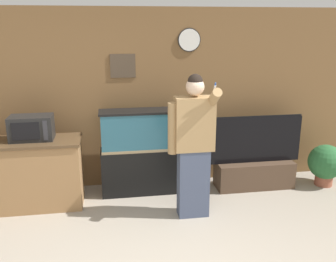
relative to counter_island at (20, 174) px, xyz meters
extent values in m
cube|color=brown|center=(1.56, 0.58, 0.84)|extent=(10.00, 0.06, 2.60)
cube|color=#4C3D2D|center=(1.41, 0.54, 1.33)|extent=(0.36, 0.02, 0.33)
cylinder|color=white|center=(2.36, 0.54, 1.68)|extent=(0.31, 0.03, 0.31)
cylinder|color=black|center=(2.36, 0.54, 1.68)|extent=(0.33, 0.01, 0.33)
cube|color=olive|center=(0.00, 0.00, -0.02)|extent=(1.57, 0.54, 0.89)
cube|color=#513A24|center=(0.00, 0.00, 0.44)|extent=(1.61, 0.58, 0.03)
cube|color=black|center=(0.20, 0.03, 0.62)|extent=(0.54, 0.32, 0.32)
cube|color=black|center=(0.15, -0.13, 0.62)|extent=(0.33, 0.01, 0.22)
cube|color=#2D2D33|center=(0.39, -0.13, 0.62)|extent=(0.05, 0.01, 0.25)
cube|color=black|center=(1.63, 0.22, -0.14)|extent=(1.17, 0.37, 0.65)
cube|color=#937F5B|center=(1.63, 0.22, 0.21)|extent=(1.14, 0.36, 0.04)
cube|color=#285B70|center=(1.63, 0.22, 0.47)|extent=(1.13, 0.36, 0.55)
cube|color=black|center=(1.63, 0.22, 0.74)|extent=(1.17, 0.37, 0.03)
cube|color=#4C3828|center=(3.29, 0.12, -0.26)|extent=(1.15, 0.40, 0.40)
cube|color=black|center=(3.29, 0.12, 0.28)|extent=(1.35, 0.05, 0.68)
cube|color=black|center=(3.29, 0.15, 0.28)|extent=(1.38, 0.01, 0.71)
cube|color=#424C66|center=(2.20, -0.57, -0.02)|extent=(0.38, 0.21, 0.88)
cube|color=#A37F51|center=(2.20, -0.57, 0.75)|extent=(0.48, 0.23, 0.66)
sphere|color=beige|center=(2.20, -0.57, 1.20)|extent=(0.22, 0.22, 0.22)
sphere|color=black|center=(2.20, -0.57, 1.26)|extent=(0.18, 0.18, 0.18)
cylinder|color=#A37F51|center=(1.94, -0.57, 0.70)|extent=(0.12, 0.12, 0.63)
cylinder|color=#A37F51|center=(2.39, -0.72, 1.08)|extent=(0.11, 0.35, 0.29)
cylinder|color=white|center=(2.39, -0.74, 1.18)|extent=(0.02, 0.06, 0.11)
cylinder|color=#2856B2|center=(2.39, -0.76, 1.24)|extent=(0.02, 0.03, 0.05)
cylinder|color=brown|center=(4.37, 0.01, -0.39)|extent=(0.26, 0.26, 0.15)
sphere|color=#286033|center=(4.37, 0.01, -0.09)|extent=(0.52, 0.52, 0.52)
camera|label=1|loc=(1.19, -4.81, 1.90)|focal=40.00mm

